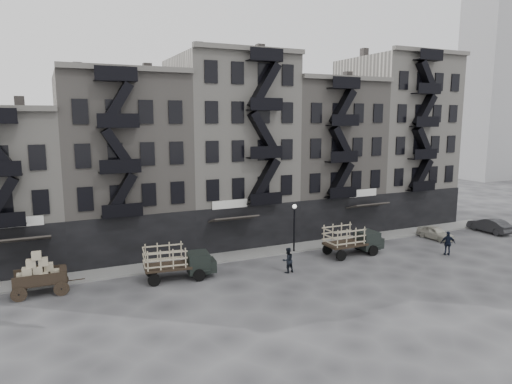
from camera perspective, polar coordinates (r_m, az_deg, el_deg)
name	(u,v)px	position (r m, az deg, el deg)	size (l,w,h in m)	color
ground	(277,266)	(36.41, 2.65, -9.25)	(140.00, 140.00, 0.00)	#38383A
sidewalk	(257,253)	(39.59, 0.11, -7.60)	(55.00, 2.50, 0.15)	slate
building_midwest	(122,165)	(41.05, -16.37, 3.21)	(10.00, 11.35, 16.20)	slate
building_center	(230,150)	(43.58, -3.29, 5.22)	(10.00, 11.35, 18.20)	#A8A39A
building_mideast	(319,157)	(48.25, 7.85, 4.34)	(10.00, 11.35, 16.20)	slate
building_east	(394,141)	(54.22, 16.86, 6.15)	(10.00, 11.35, 19.20)	#A8A39A
lamp_post	(294,221)	(39.25, 4.81, -3.69)	(0.36, 0.36, 4.28)	black
wagon	(38,270)	(33.56, -25.61, -8.79)	(3.51, 1.94, 2.94)	black
stake_truck_west	(177,260)	(33.68, -9.80, -8.32)	(5.26, 2.60, 2.55)	black
stake_truck_east	(352,238)	(39.72, 11.97, -5.61)	(5.27, 2.21, 2.64)	black
car_east	(435,233)	(47.35, 21.50, -4.75)	(1.48, 3.67, 1.25)	#AFAC9D
car_far	(490,225)	(52.39, 27.17, -3.72)	(1.54, 4.43, 1.46)	#232426
pedestrian_mid	(288,260)	(34.76, 3.99, -8.50)	(0.94, 0.73, 1.93)	black
policeman	(448,243)	(42.19, 22.86, -5.93)	(1.21, 0.50, 2.06)	black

